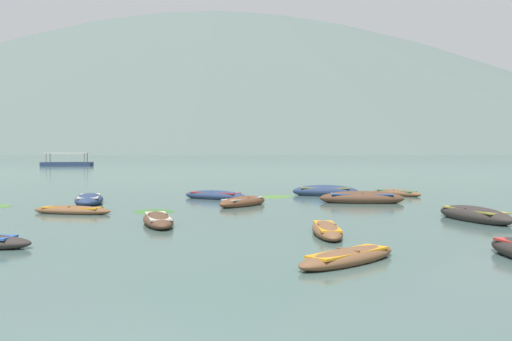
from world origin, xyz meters
name	(u,v)px	position (x,y,z in m)	size (l,w,h in m)	color
ground_plane	(242,153)	(0.00, 1500.00, 0.00)	(6000.00, 6000.00, 0.00)	#425B56
mountain_1	(63,100)	(-579.28, 1816.36, 169.11)	(1060.23, 1060.23, 338.23)	slate
mountain_2	(225,61)	(-46.44, 1532.96, 251.70)	(2142.16, 2142.16, 503.41)	#4C5B56
mountain_3	(370,79)	(354.86, 1546.82, 205.98)	(1303.92, 1303.92, 411.96)	#4C5B56
rowboat_1	(215,196)	(0.07, 24.22, 0.18)	(3.74, 2.79, 0.56)	navy
rowboat_2	(327,230)	(4.00, 11.51, 0.13)	(0.92, 3.37, 0.42)	brown
rowboat_3	(348,257)	(3.84, 7.27, 0.13)	(2.90, 2.74, 0.40)	brown
rowboat_4	(362,198)	(7.23, 21.83, 0.22)	(4.17, 1.80, 0.72)	#4C3323
rowboat_5	(89,200)	(-5.80, 21.80, 0.18)	(2.08, 4.13, 0.59)	navy
rowboat_7	(158,220)	(-1.35, 13.95, 0.15)	(1.79, 3.69, 0.48)	#4C3323
rowboat_9	(243,202)	(1.52, 20.45, 0.17)	(2.70, 3.25, 0.56)	brown
rowboat_10	(474,215)	(9.78, 14.80, 0.20)	(2.02, 3.97, 0.64)	#2D2826
rowboat_11	(396,193)	(10.15, 26.28, 0.14)	(2.62, 3.02, 0.45)	brown
rowboat_12	(72,210)	(-5.26, 17.38, 0.13)	(3.43, 1.66, 0.40)	brown
rowboat_13	(325,191)	(6.15, 26.34, 0.23)	(3.88, 2.00, 0.75)	navy
ferry_0	(67,164)	(-28.88, 92.42, 0.45)	(8.52, 3.64, 2.54)	navy
weed_patch_0	(275,197)	(3.27, 25.52, 0.00)	(2.34, 1.65, 0.14)	#477033
weed_patch_1	(154,212)	(-2.14, 18.02, 0.00)	(1.69, 1.58, 0.14)	#38662D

